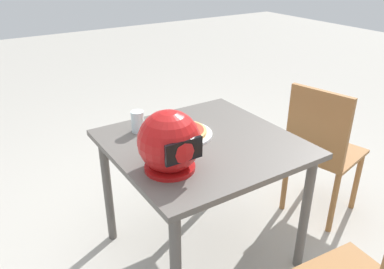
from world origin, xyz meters
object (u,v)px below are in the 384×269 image
at_px(pizza, 181,130).
at_px(chair_side, 321,147).
at_px(drinking_glass, 138,122).
at_px(motorcycle_helmet, 169,143).
at_px(dining_table, 202,157).

height_order(pizza, chair_side, chair_side).
bearing_deg(drinking_glass, motorcycle_helmet, 83.20).
bearing_deg(drinking_glass, dining_table, 128.50).
bearing_deg(dining_table, pizza, -67.90).
height_order(dining_table, drinking_glass, drinking_glass).
bearing_deg(pizza, chair_side, 165.01).
bearing_deg(pizza, drinking_glass, -42.32).
height_order(dining_table, chair_side, chair_side).
height_order(drinking_glass, chair_side, chair_side).
bearing_deg(dining_table, motorcycle_helmet, 28.63).
bearing_deg(chair_side, dining_table, -7.57).
height_order(motorcycle_helmet, drinking_glass, motorcycle_helmet).
bearing_deg(drinking_glass, chair_side, 159.42).
bearing_deg(dining_table, drinking_glass, -51.50).
xyz_separation_m(pizza, chair_side, (-0.87, 0.23, -0.24)).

